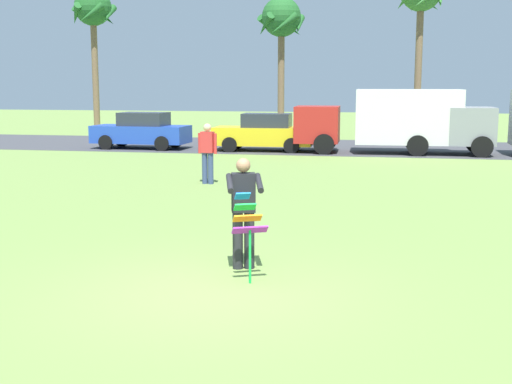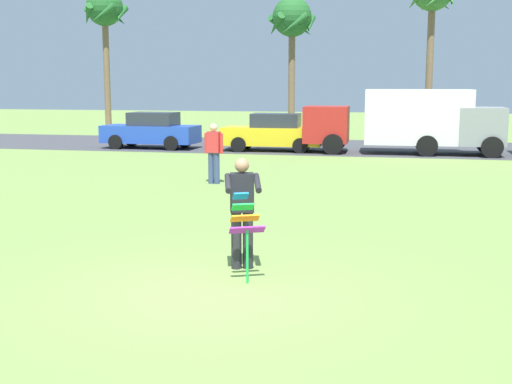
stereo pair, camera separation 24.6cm
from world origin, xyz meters
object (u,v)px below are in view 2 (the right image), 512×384
(parked_car_blue, at_px, (151,131))
(palm_tree_left_near, at_px, (105,14))
(parked_car_yellow, at_px, (273,133))
(kite_held, at_px, (245,222))
(person_walker_near, at_px, (214,151))
(palm_tree_right_near, at_px, (292,22))
(person_kite_flyer, at_px, (242,209))
(parked_truck_red_cab, at_px, (397,119))

(parked_car_blue, relative_size, palm_tree_left_near, 0.52)
(parked_car_blue, xyz_separation_m, parked_car_yellow, (5.51, 0.00, 0.00))
(kite_held, height_order, person_walker_near, person_walker_near)
(palm_tree_left_near, xyz_separation_m, palm_tree_right_near, (10.90, -0.32, -0.73))
(kite_held, bearing_deg, person_kite_flyer, 107.42)
(parked_car_blue, bearing_deg, parked_car_yellow, 0.02)
(person_walker_near, bearing_deg, parked_truck_red_cab, 62.85)
(parked_car_yellow, bearing_deg, palm_tree_right_near, 94.17)
(person_kite_flyer, height_order, person_walker_near, same)
(parked_car_blue, height_order, parked_car_yellow, same)
(palm_tree_left_near, bearing_deg, kite_held, -61.82)
(kite_held, xyz_separation_m, parked_car_yellow, (-3.27, 18.96, -0.09))
(parked_car_yellow, distance_m, person_walker_near, 9.74)
(palm_tree_right_near, height_order, person_walker_near, palm_tree_right_near)
(parked_car_blue, xyz_separation_m, person_walker_near, (5.67, -9.74, 0.16))
(person_kite_flyer, relative_size, parked_car_yellow, 0.41)
(person_walker_near, bearing_deg, parked_car_blue, 120.21)
(person_kite_flyer, relative_size, parked_car_blue, 0.41)
(kite_held, relative_size, person_walker_near, 0.73)
(parked_car_blue, relative_size, parked_car_yellow, 1.00)
(parked_car_blue, xyz_separation_m, palm_tree_left_near, (-5.99, 8.61, 6.03))
(palm_tree_left_near, bearing_deg, parked_truck_red_cab, -27.33)
(person_kite_flyer, xyz_separation_m, parked_truck_red_cab, (2.07, 18.36, 0.46))
(person_kite_flyer, bearing_deg, kite_held, -72.58)
(parked_car_blue, distance_m, parked_truck_red_cab, 10.68)
(parked_car_yellow, bearing_deg, palm_tree_left_near, 143.20)
(kite_held, relative_size, parked_car_yellow, 0.30)
(palm_tree_right_near, bearing_deg, parked_car_yellow, -85.83)
(parked_car_blue, distance_m, palm_tree_right_near, 10.99)
(person_kite_flyer, xyz_separation_m, person_walker_near, (-2.92, 8.62, -0.02))
(person_kite_flyer, height_order, palm_tree_right_near, palm_tree_right_near)
(person_kite_flyer, height_order, palm_tree_left_near, palm_tree_left_near)
(kite_held, xyz_separation_m, parked_truck_red_cab, (1.88, 18.96, 0.54))
(parked_truck_red_cab, bearing_deg, parked_car_yellow, 179.98)
(kite_held, height_order, parked_truck_red_cab, parked_truck_red_cab)
(person_kite_flyer, height_order, parked_truck_red_cab, parked_truck_red_cab)
(parked_car_yellow, relative_size, palm_tree_left_near, 0.52)
(parked_car_yellow, xyz_separation_m, palm_tree_right_near, (-0.60, 8.28, 5.30))
(person_walker_near, bearing_deg, person_kite_flyer, -71.28)
(kite_held, height_order, palm_tree_right_near, palm_tree_right_near)
(parked_truck_red_cab, xyz_separation_m, person_walker_near, (-4.99, -9.74, -0.48))
(parked_truck_red_cab, relative_size, palm_tree_right_near, 0.91)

